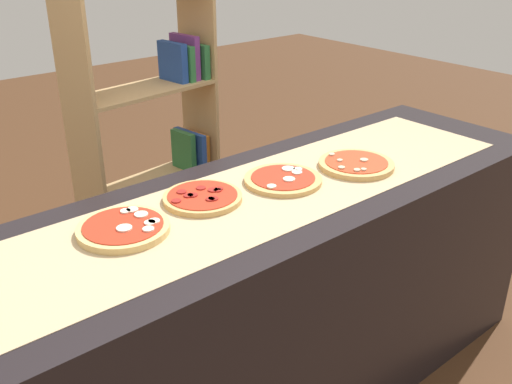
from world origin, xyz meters
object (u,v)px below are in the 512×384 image
at_px(pizza_pepperoni_1, 203,197).
at_px(bookshelf, 162,149).
at_px(pizza_mushroom_3, 356,164).
at_px(pizza_mozzarella_0, 124,228).
at_px(pizza_mozzarella_2, 283,179).

height_order(pizza_pepperoni_1, bookshelf, bookshelf).
height_order(pizza_mushroom_3, bookshelf, bookshelf).
distance_m(pizza_mozzarella_0, pizza_mushroom_3, 0.91).
height_order(pizza_mozzarella_0, pizza_pepperoni_1, pizza_mozzarella_0).
relative_size(pizza_mozzarella_0, pizza_mozzarella_2, 1.00).
distance_m(pizza_mozzarella_0, bookshelf, 1.36).
bearing_deg(pizza_mozzarella_0, pizza_mushroom_3, -6.88).
height_order(pizza_mozzarella_0, bookshelf, bookshelf).
height_order(pizza_mozzarella_0, pizza_mozzarella_2, pizza_mozzarella_0).
relative_size(pizza_mozzarella_0, bookshelf, 0.18).
bearing_deg(bookshelf, pizza_mozzarella_0, -125.66).
bearing_deg(pizza_mozzarella_2, pizza_mushroom_3, -13.81).
bearing_deg(pizza_pepperoni_1, pizza_mozzarella_0, -175.23).
distance_m(pizza_mozzarella_2, pizza_mushroom_3, 0.31).
distance_m(pizza_pepperoni_1, bookshelf, 1.19).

